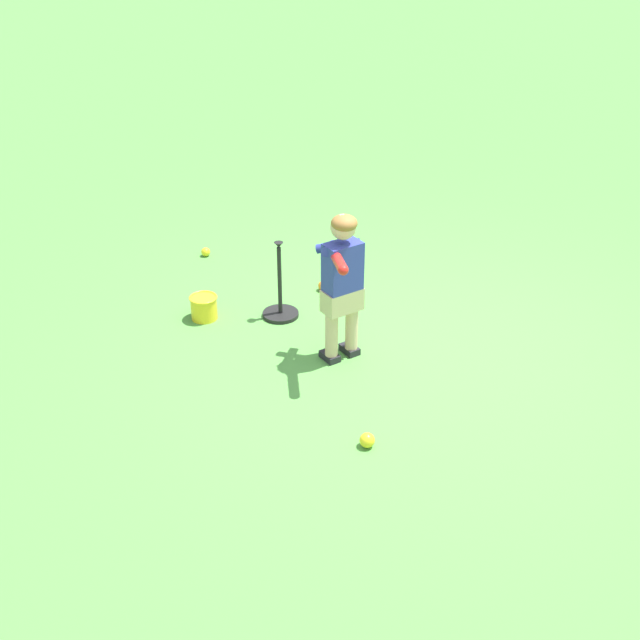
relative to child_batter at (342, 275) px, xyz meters
The scene contains 7 objects.
ground_plane 0.88m from the child_batter, 146.41° to the right, with size 40.00×40.00×0.00m, color #519942.
child_batter is the anchor object (origin of this frame).
play_ball_near_batter 1.20m from the child_batter, 53.33° to the right, with size 0.09×0.09×0.09m, color orange.
play_ball_midfield 2.14m from the child_batter, 25.33° to the right, with size 0.08×0.08×0.08m, color yellow.
play_ball_by_bucket 1.17m from the child_batter, 127.90° to the left, with size 0.09×0.09×0.09m, color yellow.
batting_tee 0.93m from the child_batter, 23.07° to the right, with size 0.28×0.28×0.62m.
toy_bucket 1.30m from the child_batter, ahead, with size 0.22×0.22×0.19m.
Camera 1 is at (-1.77, 4.51, 3.01)m, focal length 44.60 mm.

